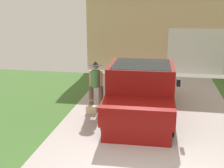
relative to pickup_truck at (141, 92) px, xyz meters
The scene contains 4 objects.
pickup_truck is the anchor object (origin of this frame).
person_with_hat 1.49m from the pickup_truck, behind, with size 0.47×0.43×1.66m.
handbag 1.69m from the pickup_truck, behind, with size 0.34×0.19×0.45m.
house_with_garage 9.49m from the pickup_truck, 85.05° to the left, with size 8.67×6.64×4.87m.
Camera 1 is at (0.36, -5.08, 3.47)m, focal length 47.14 mm.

